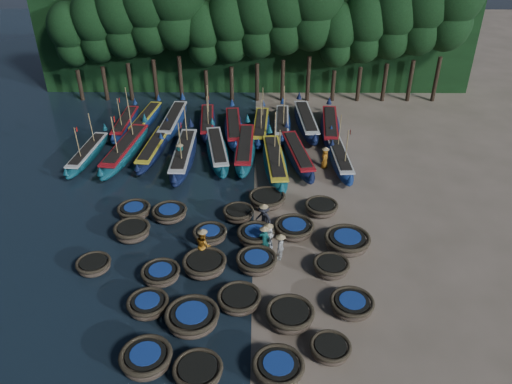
{
  "coord_description": "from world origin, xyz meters",
  "views": [
    {
      "loc": [
        0.32,
        -23.55,
        16.82
      ],
      "look_at": [
        0.14,
        1.72,
        1.3
      ],
      "focal_mm": 35.0,
      "sensor_mm": 36.0,
      "label": 1
    }
  ],
  "objects_px": {
    "coracle_14": "(331,267)",
    "fisherman_0": "(268,237)",
    "coracle_8": "(290,316)",
    "long_boat_15": "(282,123)",
    "long_boat_1": "(126,149)",
    "long_boat_6": "(275,162)",
    "fisherman_5": "(180,154)",
    "coracle_4": "(330,349)",
    "coracle_19": "(347,241)",
    "long_boat_5": "(245,148)",
    "fisherman_6": "(325,157)",
    "fisherman_2": "(203,244)",
    "coracle_10": "(94,265)",
    "coracle_9": "(352,305)",
    "long_boat_0": "(88,153)",
    "long_boat_9": "(125,123)",
    "long_boat_3": "(184,155)",
    "long_boat_8": "(339,158)",
    "coracle_3": "(278,368)",
    "coracle_7": "(239,300)",
    "long_boat_2": "(154,148)",
    "coracle_20": "(134,211)",
    "coracle_18": "(294,228)",
    "coracle_17": "(256,236)",
    "coracle_6": "(192,318)",
    "fisherman_4": "(280,246)",
    "coracle_21": "(170,213)",
    "long_boat_14": "(261,127)",
    "fisherman_1": "(264,239)",
    "long_boat_10": "(146,119)",
    "coracle_23": "(267,199)",
    "coracle_2": "(198,371)",
    "long_boat_17": "(330,126)",
    "coracle_16": "(210,234)",
    "coracle_15": "(132,231)",
    "coracle_1": "(146,359)",
    "coracle_12": "(205,265)",
    "long_boat_11": "(173,121)"
  },
  "relations": [
    {
      "from": "coracle_9",
      "to": "long_boat_9",
      "type": "relative_size",
      "value": 0.32
    },
    {
      "from": "coracle_3",
      "to": "coracle_7",
      "type": "bearing_deg",
      "value": 113.46
    },
    {
      "from": "long_boat_14",
      "to": "fisherman_1",
      "type": "height_order",
      "value": "long_boat_14"
    },
    {
      "from": "coracle_4",
      "to": "coracle_8",
      "type": "relative_size",
      "value": 0.86
    },
    {
      "from": "fisherman_6",
      "to": "coracle_10",
      "type": "bearing_deg",
      "value": -25.77
    },
    {
      "from": "coracle_20",
      "to": "long_boat_6",
      "type": "xyz_separation_m",
      "value": [
        8.47,
        5.85,
        0.18
      ]
    },
    {
      "from": "coracle_14",
      "to": "long_boat_3",
      "type": "distance_m",
      "value": 14.92
    },
    {
      "from": "long_boat_6",
      "to": "coracle_23",
      "type": "bearing_deg",
      "value": -101.47
    },
    {
      "from": "long_boat_6",
      "to": "coracle_6",
      "type": "bearing_deg",
      "value": -109.66
    },
    {
      "from": "coracle_8",
      "to": "long_boat_15",
      "type": "distance_m",
      "value": 21.04
    },
    {
      "from": "coracle_20",
      "to": "long_boat_2",
      "type": "xyz_separation_m",
      "value": [
        -0.26,
        8.03,
        0.11
      ]
    },
    {
      "from": "coracle_18",
      "to": "coracle_2",
      "type": "bearing_deg",
      "value": -114.31
    },
    {
      "from": "coracle_14",
      "to": "fisherman_0",
      "type": "height_order",
      "value": "fisherman_0"
    },
    {
      "from": "coracle_10",
      "to": "fisherman_1",
      "type": "distance_m",
      "value": 8.86
    },
    {
      "from": "coracle_17",
      "to": "long_boat_6",
      "type": "bearing_deg",
      "value": 81.45
    },
    {
      "from": "long_boat_0",
      "to": "coracle_1",
      "type": "bearing_deg",
      "value": -61.32
    },
    {
      "from": "coracle_10",
      "to": "coracle_16",
      "type": "height_order",
      "value": "coracle_16"
    },
    {
      "from": "coracle_19",
      "to": "long_boat_5",
      "type": "height_order",
      "value": "long_boat_5"
    },
    {
      "from": "long_boat_6",
      "to": "long_boat_8",
      "type": "xyz_separation_m",
      "value": [
        4.56,
        0.81,
        -0.07
      ]
    },
    {
      "from": "coracle_21",
      "to": "long_boat_0",
      "type": "relative_size",
      "value": 0.34
    },
    {
      "from": "fisherman_2",
      "to": "coracle_8",
      "type": "bearing_deg",
      "value": -162.94
    },
    {
      "from": "coracle_19",
      "to": "coracle_18",
      "type": "bearing_deg",
      "value": 155.74
    },
    {
      "from": "fisherman_2",
      "to": "coracle_19",
      "type": "bearing_deg",
      "value": -109.43
    },
    {
      "from": "coracle_20",
      "to": "coracle_17",
      "type": "bearing_deg",
      "value": -18.94
    },
    {
      "from": "coracle_6",
      "to": "coracle_8",
      "type": "bearing_deg",
      "value": 2.17
    },
    {
      "from": "coracle_20",
      "to": "long_boat_5",
      "type": "xyz_separation_m",
      "value": [
        6.36,
        7.99,
        0.16
      ]
    },
    {
      "from": "coracle_21",
      "to": "fisherman_5",
      "type": "distance_m",
      "value": 6.69
    },
    {
      "from": "long_boat_1",
      "to": "fisherman_0",
      "type": "height_order",
      "value": "long_boat_1"
    },
    {
      "from": "long_boat_6",
      "to": "fisherman_2",
      "type": "height_order",
      "value": "long_boat_6"
    },
    {
      "from": "fisherman_0",
      "to": "coracle_10",
      "type": "bearing_deg",
      "value": 86.97
    },
    {
      "from": "long_boat_6",
      "to": "fisherman_6",
      "type": "height_order",
      "value": "long_boat_6"
    },
    {
      "from": "coracle_2",
      "to": "long_boat_17",
      "type": "relative_size",
      "value": 0.24
    },
    {
      "from": "long_boat_9",
      "to": "fisherman_5",
      "type": "xyz_separation_m",
      "value": [
        5.3,
        -6.06,
        0.34
      ]
    },
    {
      "from": "coracle_17",
      "to": "long_boat_15",
      "type": "distance_m",
      "value": 15.21
    },
    {
      "from": "long_boat_6",
      "to": "fisherman_5",
      "type": "height_order",
      "value": "long_boat_6"
    },
    {
      "from": "coracle_19",
      "to": "coracle_15",
      "type": "bearing_deg",
      "value": 175.83
    },
    {
      "from": "coracle_18",
      "to": "coracle_23",
      "type": "distance_m",
      "value": 3.4
    },
    {
      "from": "coracle_4",
      "to": "coracle_7",
      "type": "relative_size",
      "value": 0.92
    },
    {
      "from": "coracle_9",
      "to": "long_boat_0",
      "type": "bearing_deg",
      "value": 138.03
    },
    {
      "from": "coracle_18",
      "to": "fisherman_4",
      "type": "distance_m",
      "value": 2.35
    },
    {
      "from": "coracle_3",
      "to": "fisherman_2",
      "type": "height_order",
      "value": "fisherman_2"
    },
    {
      "from": "coracle_9",
      "to": "coracle_16",
      "type": "relative_size",
      "value": 1.21
    },
    {
      "from": "long_boat_0",
      "to": "long_boat_10",
      "type": "relative_size",
      "value": 0.99
    },
    {
      "from": "coracle_1",
      "to": "coracle_19",
      "type": "bearing_deg",
      "value": 40.39
    },
    {
      "from": "coracle_16",
      "to": "fisherman_2",
      "type": "distance_m",
      "value": 1.69
    },
    {
      "from": "coracle_12",
      "to": "long_boat_11",
      "type": "height_order",
      "value": "long_boat_11"
    },
    {
      "from": "fisherman_5",
      "to": "coracle_7",
      "type": "bearing_deg",
      "value": 4.51
    },
    {
      "from": "coracle_3",
      "to": "coracle_20",
      "type": "relative_size",
      "value": 0.95
    },
    {
      "from": "long_boat_8",
      "to": "long_boat_5",
      "type": "bearing_deg",
      "value": 166.23
    },
    {
      "from": "long_boat_2",
      "to": "long_boat_3",
      "type": "height_order",
      "value": "long_boat_3"
    }
  ]
}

